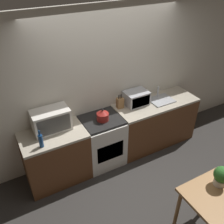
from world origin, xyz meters
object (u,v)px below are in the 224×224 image
at_px(microwave, 51,120).
at_px(bottle, 41,141).
at_px(stove_range, 102,141).
at_px(dining_table, 216,201).
at_px(toaster_oven, 136,98).
at_px(kettle, 103,115).

bearing_deg(microwave, bottle, -128.28).
xyz_separation_m(stove_range, dining_table, (0.62, -1.88, 0.17)).
relative_size(bottle, toaster_oven, 0.67).
bearing_deg(dining_table, microwave, 124.89).
distance_m(kettle, microwave, 0.81).
relative_size(stove_range, bottle, 3.26).
xyz_separation_m(kettle, microwave, (-0.79, 0.15, 0.08)).
xyz_separation_m(kettle, bottle, (-1.04, -0.16, 0.02)).
height_order(toaster_oven, dining_table, toaster_oven).
height_order(kettle, bottle, bottle).
xyz_separation_m(microwave, bottle, (-0.25, -0.32, -0.06)).
distance_m(bottle, toaster_oven, 1.81).
relative_size(kettle, toaster_oven, 0.52).
relative_size(stove_range, microwave, 1.62).
relative_size(stove_range, toaster_oven, 2.20).
height_order(stove_range, bottle, bottle).
height_order(microwave, bottle, microwave).
distance_m(stove_range, microwave, 1.00).
xyz_separation_m(stove_range, toaster_oven, (0.75, 0.13, 0.57)).
height_order(kettle, dining_table, kettle).
bearing_deg(stove_range, kettle, -74.12).
bearing_deg(kettle, bottle, -170.99).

